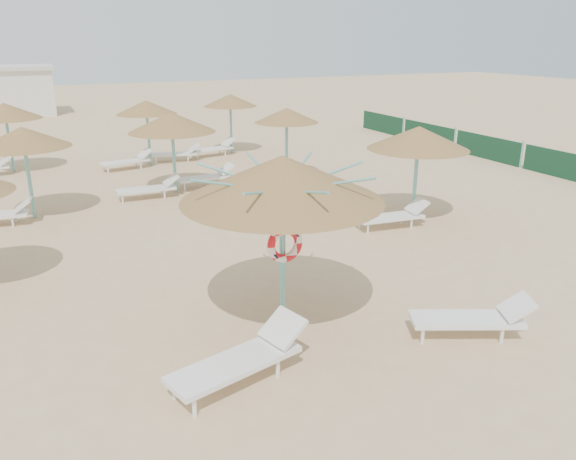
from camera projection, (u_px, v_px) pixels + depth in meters
name	position (u px, v px, depth m)	size (l,w,h in m)	color
ground	(305.00, 325.00, 10.44)	(120.00, 120.00, 0.00)	tan
main_palapa	(282.00, 179.00, 9.61)	(3.55, 3.55, 3.18)	#66B0B1
lounger_main_a	(243.00, 358.00, 8.64)	(2.40, 1.27, 0.83)	white
lounger_main_b	(474.00, 318.00, 9.94)	(2.17, 1.45, 0.76)	white
palapa_field	(166.00, 125.00, 18.69)	(15.04, 14.48, 2.72)	#66B0B1
windbreak_fence	(488.00, 148.00, 24.43)	(0.08, 19.84, 1.10)	#1A4E37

